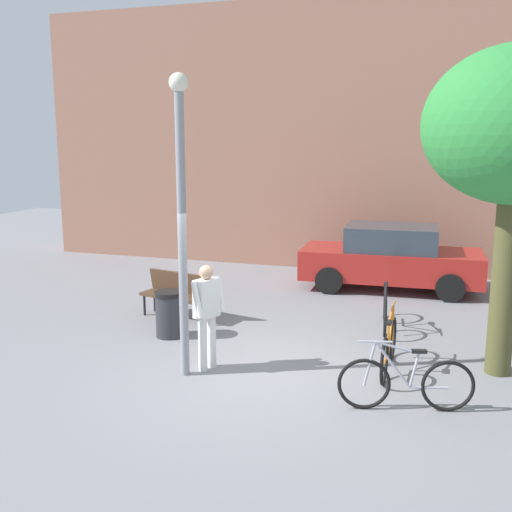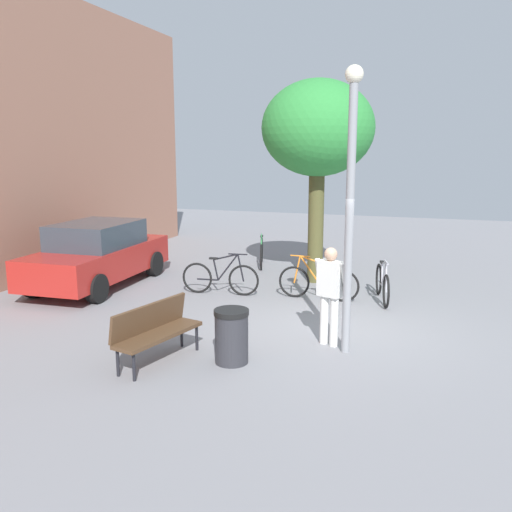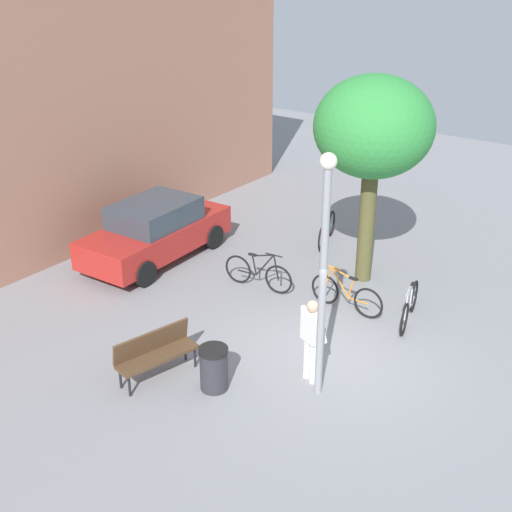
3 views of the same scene
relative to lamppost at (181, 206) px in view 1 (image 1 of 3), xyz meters
name	(u,v)px [view 1 (image 1 of 3)]	position (x,y,z in m)	size (l,w,h in m)	color
ground_plane	(259,371)	(1.04, 0.48, -2.61)	(36.00, 36.00, 0.00)	gray
building_facade	(354,137)	(1.04, 9.22, 1.01)	(18.17, 2.00, 7.24)	#9E6B56
lamppost	(181,206)	(0.00, 0.00, 0.00)	(0.28, 0.28, 4.48)	gray
person_by_lamppost	(207,310)	(0.24, 0.32, -1.64)	(0.44, 0.63, 1.67)	white
park_bench	(179,291)	(-1.37, 2.72, -2.06)	(1.67, 0.82, 0.92)	#513823
bicycle_silver	(405,383)	(3.30, -0.24, -2.22)	(1.77, 0.49, 0.97)	black
bicycle_orange	(389,347)	(2.95, 1.12, -2.22)	(0.08, 1.81, 0.97)	black
bicycle_black	(385,308)	(2.66, 3.31, -2.22)	(0.25, 1.80, 0.97)	black
parked_car_red	(391,258)	(2.45, 6.42, -1.83)	(4.27, 1.97, 1.55)	#AD231E
trash_bin	(170,314)	(-1.03, 1.59, -2.18)	(0.54, 0.54, 0.85)	#2D2D33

